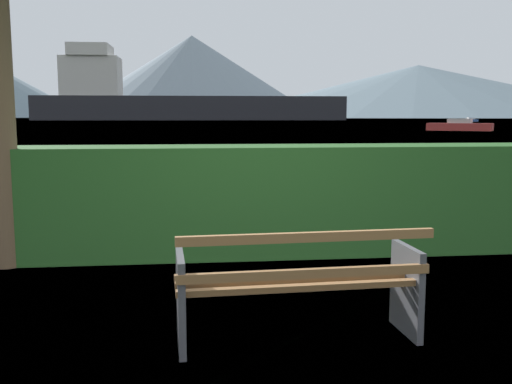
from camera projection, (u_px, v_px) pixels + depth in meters
ground_plane at (296, 339)px, 4.26m from camera, size 1400.00×1400.00×0.00m
water_surface at (194, 119)px, 305.90m from camera, size 620.00×620.00×0.00m
park_bench at (299, 285)px, 4.14m from camera, size 1.80×0.66×0.87m
hedge_row at (256, 200)px, 6.88m from camera, size 12.50×0.89×1.29m
cargo_ship_large at (168, 100)px, 219.29m from camera, size 117.21×18.43×27.92m
fishing_boat_near at (471, 120)px, 165.23m from camera, size 4.65×8.63×1.17m
tender_far at (460, 126)px, 63.91m from camera, size 6.75×5.74×1.33m
distant_hills at (196, 82)px, 572.25m from camera, size 848.05×423.99×85.10m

